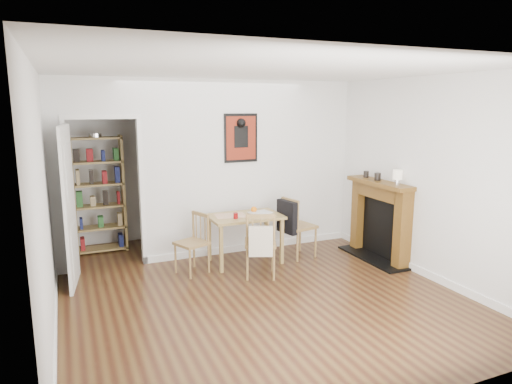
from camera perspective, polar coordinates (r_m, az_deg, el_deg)
name	(u,v)px	position (r m, az deg, el deg)	size (l,w,h in m)	color
ground	(250,286)	(5.84, -0.70, -11.65)	(5.20, 5.20, 0.00)	#4E3519
room_shell	(222,169)	(6.75, -4.29, 2.84)	(5.20, 5.20, 5.20)	silver
dining_table	(245,221)	(6.49, -1.38, -3.64)	(1.02, 0.65, 0.69)	#A48A4C
chair_left	(192,244)	(6.19, -8.04, -6.43)	(0.54, 0.54, 0.82)	olive
chair_right	(298,226)	(6.79, 5.27, -4.26)	(0.59, 0.54, 0.91)	olive
chair_front	(260,243)	(6.01, 0.54, -6.45)	(0.58, 0.61, 0.89)	olive
bookshelf	(99,195)	(7.34, -19.03, -0.38)	(0.75, 0.30, 1.79)	#A48A4C
fireplace	(380,217)	(6.91, 15.27, -3.09)	(0.45, 1.25, 1.16)	brown
red_glass	(236,216)	(6.29, -2.56, -2.98)	(0.06, 0.06, 0.08)	maroon
orange_fruit	(254,209)	(6.63, -0.27, -2.20)	(0.09, 0.09, 0.09)	orange
placemat	(230,216)	(6.45, -3.22, -2.97)	(0.43, 0.32, 0.00)	#BFB39D
notebook	(260,213)	(6.60, 0.51, -2.58)	(0.30, 0.22, 0.02)	silver
mantel_lamp	(398,176)	(6.49, 17.28, 1.97)	(0.13, 0.13, 0.21)	silver
ceramic_jar_a	(378,177)	(6.81, 14.96, 1.86)	(0.09, 0.09, 0.11)	black
ceramic_jar_b	(366,174)	(7.05, 13.61, 2.18)	(0.08, 0.08, 0.10)	black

